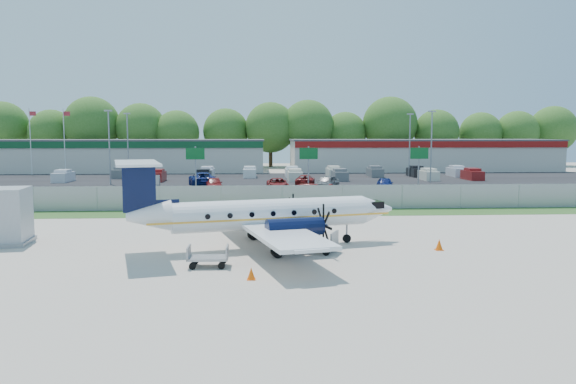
{
  "coord_description": "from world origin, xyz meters",
  "views": [
    {
      "loc": [
        -2.21,
        -31.8,
        6.28
      ],
      "look_at": [
        0.0,
        6.0,
        2.3
      ],
      "focal_mm": 35.0,
      "sensor_mm": 36.0,
      "label": 1
    }
  ],
  "objects": [
    {
      "name": "parked_car_c",
      "position": [
        0.21,
        29.38,
        0.0
      ],
      "size": [
        2.39,
        4.97,
        1.37
      ],
      "primitive_type": "imported",
      "rotation": [
        0.0,
        0.0,
        0.03
      ],
      "color": "maroon",
      "rests_on": "ground"
    },
    {
      "name": "service_container",
      "position": [
        -16.55,
        0.56,
        1.49
      ],
      "size": [
        3.18,
        3.18,
        3.19
      ],
      "color": "#ACAEB3",
      "rests_on": "ground"
    },
    {
      "name": "road_car_mid",
      "position": [
        2.19,
        20.44,
        0.0
      ],
      "size": [
        5.87,
        3.98,
        1.58
      ],
      "primitive_type": "imported",
      "rotation": [
        0.0,
        0.0,
        -1.93
      ],
      "color": "maroon",
      "rests_on": "ground"
    },
    {
      "name": "far_parking_rows",
      "position": [
        0.0,
        45.0,
        0.0
      ],
      "size": [
        56.0,
        10.0,
        1.6
      ],
      "primitive_type": null,
      "color": "gray",
      "rests_on": "ground"
    },
    {
      "name": "light_pole_sw",
      "position": [
        -20.0,
        48.0,
        5.23
      ],
      "size": [
        0.9,
        0.35,
        9.09
      ],
      "color": "gray",
      "rests_on": "ground"
    },
    {
      "name": "light_pole_se",
      "position": [
        20.0,
        48.0,
        5.23
      ],
      "size": [
        0.9,
        0.35,
        9.09
      ],
      "color": "gray",
      "rests_on": "ground"
    },
    {
      "name": "cone_port_wing",
      "position": [
        -2.41,
        -8.12,
        0.25
      ],
      "size": [
        0.38,
        0.38,
        0.53
      ],
      "color": "#F45707",
      "rests_on": "ground"
    },
    {
      "name": "building_west",
      "position": [
        -24.0,
        61.98,
        2.63
      ],
      "size": [
        46.4,
        12.4,
        5.24
      ],
      "color": "beige",
      "rests_on": "ground"
    },
    {
      "name": "tree_line",
      "position": [
        0.0,
        74.0,
        0.0
      ],
      "size": [
        112.0,
        6.0,
        14.0
      ],
      "primitive_type": null,
      "color": "#32601C",
      "rests_on": "ground"
    },
    {
      "name": "road_car_west",
      "position": [
        -18.01,
        18.02,
        0.0
      ],
      "size": [
        5.64,
        3.37,
        1.53
      ],
      "primitive_type": "imported",
      "rotation": [
        0.0,
        0.0,
        1.82
      ],
      "color": "navy",
      "rests_on": "ground"
    },
    {
      "name": "building_east",
      "position": [
        26.0,
        61.98,
        2.63
      ],
      "size": [
        44.4,
        12.4,
        5.24
      ],
      "color": "beige",
      "rests_on": "ground"
    },
    {
      "name": "baggage_cart_far",
      "position": [
        -4.46,
        -5.69,
        0.46
      ],
      "size": [
        1.92,
        1.19,
        1.0
      ],
      "color": "gray",
      "rests_on": "ground"
    },
    {
      "name": "pushback_tug",
      "position": [
        -1.05,
        1.55,
        0.56
      ],
      "size": [
        2.47,
        2.17,
        1.16
      ],
      "color": "white",
      "rests_on": "ground"
    },
    {
      "name": "aircraft",
      "position": [
        -1.68,
        -1.42,
        1.87
      ],
      "size": [
        15.84,
        15.49,
        4.83
      ],
      "color": "white",
      "rests_on": "ground"
    },
    {
      "name": "grass_verge",
      "position": [
        0.0,
        12.0,
        0.01
      ],
      "size": [
        170.0,
        4.0,
        0.02
      ],
      "primitive_type": "cube",
      "color": "#2D561E",
      "rests_on": "ground"
    },
    {
      "name": "road_car_east",
      "position": [
        26.77,
        18.2,
        0.0
      ],
      "size": [
        4.92,
        3.15,
        1.56
      ],
      "primitive_type": "imported",
      "rotation": [
        0.0,
        0.0,
        1.88
      ],
      "color": "silver",
      "rests_on": "ground"
    },
    {
      "name": "flagpole_east",
      "position": [
        -30.92,
        55.0,
        5.64
      ],
      "size": [
        1.06,
        0.12,
        10.0
      ],
      "color": "white",
      "rests_on": "ground"
    },
    {
      "name": "parked_car_f",
      "position": [
        -8.51,
        34.97,
        0.0
      ],
      "size": [
        3.98,
        6.55,
        1.7
      ],
      "primitive_type": "imported",
      "rotation": [
        0.0,
        0.0,
        3.34
      ],
      "color": "navy",
      "rests_on": "ground"
    },
    {
      "name": "light_pole_nw",
      "position": [
        -20.0,
        38.0,
        5.23
      ],
      "size": [
        0.9,
        0.35,
        9.09
      ],
      "color": "gray",
      "rests_on": "ground"
    },
    {
      "name": "cone_nose",
      "position": [
        7.67,
        -2.58,
        0.29
      ],
      "size": [
        0.43,
        0.43,
        0.61
      ],
      "color": "#F45707",
      "rests_on": "ground"
    },
    {
      "name": "sign_right",
      "position": [
        14.0,
        22.91,
        3.61
      ],
      "size": [
        1.8,
        0.26,
        5.0
      ],
      "color": "gray",
      "rests_on": "ground"
    },
    {
      "name": "ground",
      "position": [
        0.0,
        0.0,
        0.0
      ],
      "size": [
        170.0,
        170.0,
        0.0
      ],
      "primitive_type": "plane",
      "color": "#BFB2A2",
      "rests_on": "ground"
    },
    {
      "name": "baggage_cart_near",
      "position": [
        0.94,
        -2.73,
        0.54
      ],
      "size": [
        2.55,
        2.09,
        1.16
      ],
      "color": "gray",
      "rests_on": "ground"
    },
    {
      "name": "cone_starboard_wing",
      "position": [
        -4.5,
        12.62,
        0.22
      ],
      "size": [
        0.33,
        0.33,
        0.47
      ],
      "color": "#F45707",
      "rests_on": "ground"
    },
    {
      "name": "flagpole_west",
      "position": [
        -35.92,
        55.0,
        5.64
      ],
      "size": [
        1.06,
        0.12,
        10.0
      ],
      "color": "white",
      "rests_on": "ground"
    },
    {
      "name": "parked_car_d",
      "position": [
        5.65,
        29.83,
        0.0
      ],
      "size": [
        3.79,
        5.19,
        1.64
      ],
      "primitive_type": "imported",
      "rotation": [
        0.0,
        0.0,
        -0.44
      ],
      "color": "#595B5E",
      "rests_on": "ground"
    },
    {
      "name": "perimeter_fence",
      "position": [
        0.0,
        14.0,
        1.0
      ],
      "size": [
        120.0,
        0.06,
        1.99
      ],
      "color": "gray",
      "rests_on": "ground"
    },
    {
      "name": "parked_car_a",
      "position": [
        -13.51,
        29.62,
        0.0
      ],
      "size": [
        2.48,
        5.32,
        1.69
      ],
      "primitive_type": "imported",
      "rotation": [
        0.0,
        0.0,
        0.14
      ],
      "color": "#595B5E",
      "rests_on": "ground"
    },
    {
      "name": "sign_left",
      "position": [
        -8.0,
        22.91,
        3.61
      ],
      "size": [
        1.8,
        0.26,
        5.0
      ],
      "color": "gray",
      "rests_on": "ground"
    },
    {
      "name": "light_pole_ne",
      "position": [
        20.0,
        38.0,
        5.23
      ],
      "size": [
        0.9,
        0.35,
        9.09
      ],
      "color": "gray",
      "rests_on": "ground"
    },
    {
      "name": "parked_car_g",
      "position": [
        3.73,
        34.82,
        0.0
      ],
      "size": [
        2.81,
        5.0,
        1.32
      ],
      "primitive_type": "imported",
      "rotation": [
        0.0,
        0.0,
        3.0
      ],
      "color": "maroon",
      "rests_on": "ground"
    },
    {
      "name": "parked_car_e",
      "position": [
        12.07,
        29.0,
        0.0
      ],
      "size": [
        2.25,
        4.36,
        1.42
      ],
      "primitive_type": "imported",
      "rotation": [
        0.0,
        0.0,
        -0.14
      ],
      "color": "navy",
      "rests_on": "ground"
    },
    {
      "name": "access_road",
      "position": [
        0.0,
        19.0,
        0.01
      ],
      "size": [
        170.0,
        8.0,
        0.02
      ],
      "primitive_type": "cube",
      "color": "black",
      "rests_on": "ground"
    },
    {
      "name": "parking_lot",
      "position": [
        0.0,
        40.0,
        0.01
      ],
      "size": [
        170.0,
        32.0,
        0.02
      ],
      "primitive_type": "cube",
      "color": "black",
      "rests_on": "ground"
    },
    {
      "name": "parked_car_b",
      "position": [
        -6.73,
        29.87,
        0.0
      ],
      "size": [
        2.13,
        4.46,
        1.47
      ],
      "primitive_type": "imported",
      "rotation": [
        0.0,
        0.0,
        0.09
      ],
      "color": "maroon",
      "rests_on": "ground"
    },
    {
      "name": "sign_mid",
      "position": [
        3.0,
        22.91,
        3.61
      ],
      "size": [
        1.8,
        0.26,
        5.0
      ],
      "color": "gray",
      "rests_on": "ground"
    }
  ]
}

